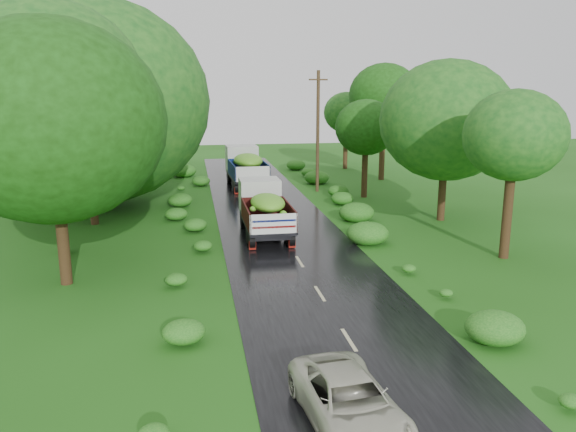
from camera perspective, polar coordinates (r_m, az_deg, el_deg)
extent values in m
plane|color=#1B4E10|center=(17.77, 6.21, -12.44)|extent=(120.00, 120.00, 0.00)
cube|color=black|center=(22.24, 2.67, -6.98)|extent=(6.50, 80.00, 0.02)
cube|color=#BFB78C|center=(14.44, 10.78, -18.99)|extent=(0.12, 1.60, 0.00)
cube|color=#BFB78C|center=(17.77, 6.21, -12.37)|extent=(0.12, 1.60, 0.00)
cube|color=#BFB78C|center=(21.33, 3.25, -7.86)|extent=(0.12, 1.60, 0.00)
cube|color=#BFB78C|center=(25.02, 1.19, -4.64)|extent=(0.12, 1.60, 0.00)
cube|color=#BFB78C|center=(28.79, -0.32, -2.26)|extent=(0.12, 1.60, 0.00)
cube|color=#BFB78C|center=(32.62, -1.47, -0.43)|extent=(0.12, 1.60, 0.00)
cube|color=#BFB78C|center=(36.49, -2.38, 1.02)|extent=(0.12, 1.60, 0.00)
cube|color=#BFB78C|center=(40.38, -3.12, 2.18)|extent=(0.12, 1.60, 0.00)
cube|color=#BFB78C|center=(44.29, -3.72, 3.15)|extent=(0.12, 1.60, 0.00)
cube|color=#BFB78C|center=(48.22, -4.23, 3.95)|extent=(0.12, 1.60, 0.00)
cube|color=#BFB78C|center=(52.15, -4.66, 4.63)|extent=(0.12, 1.60, 0.00)
cube|color=#BFB78C|center=(56.10, -5.04, 5.22)|extent=(0.12, 1.60, 0.00)
cube|color=black|center=(29.15, -2.34, -0.82)|extent=(1.72, 5.56, 0.28)
cylinder|color=black|center=(31.03, -4.58, -0.28)|extent=(0.28, 0.99, 0.99)
cylinder|color=black|center=(31.26, -1.09, -0.14)|extent=(0.28, 0.99, 0.99)
cylinder|color=black|center=(27.86, -3.94, -1.81)|extent=(0.28, 0.99, 0.99)
cylinder|color=black|center=(28.11, -0.06, -1.64)|extent=(0.28, 0.99, 0.99)
cylinder|color=black|center=(26.89, -3.71, -2.35)|extent=(0.28, 0.99, 0.99)
cylinder|color=black|center=(27.15, 0.30, -2.17)|extent=(0.28, 0.99, 0.99)
cube|color=#670F09|center=(26.63, -3.63, -2.99)|extent=(0.34, 0.04, 0.44)
cube|color=#670F09|center=(26.90, 0.43, -2.80)|extent=(0.34, 0.04, 0.44)
cube|color=silver|center=(31.06, -2.90, 2.07)|extent=(2.18, 1.88, 1.87)
cube|color=black|center=(28.10, -2.06, -0.89)|extent=(2.28, 4.24, 0.16)
cube|color=#3F0B0F|center=(27.85, -4.30, 0.11)|extent=(0.09, 4.24, 0.94)
cube|color=#3F0B0F|center=(28.14, 0.13, 0.28)|extent=(0.09, 4.24, 0.94)
cube|color=#3F0B0F|center=(29.99, -2.62, 1.07)|extent=(2.27, 0.09, 0.94)
cube|color=silver|center=(25.97, -1.44, -0.81)|extent=(2.27, 0.09, 0.94)
ellipsoid|color=#4B941B|center=(27.85, -2.08, 1.38)|extent=(1.91, 3.57, 0.99)
cube|color=black|center=(43.30, -4.27, 3.85)|extent=(2.17, 6.32, 0.31)
cylinder|color=black|center=(45.43, -6.01, 4.03)|extent=(0.36, 1.12, 1.11)
cylinder|color=black|center=(45.70, -3.32, 4.13)|extent=(0.36, 1.12, 1.11)
cylinder|color=black|center=(41.81, -5.46, 3.26)|extent=(0.36, 1.12, 1.11)
cylinder|color=black|center=(42.10, -2.54, 3.38)|extent=(0.36, 1.12, 1.11)
cylinder|color=black|center=(40.70, -5.27, 3.00)|extent=(0.36, 1.12, 1.11)
cylinder|color=black|center=(41.00, -2.28, 3.12)|extent=(0.36, 1.12, 1.11)
cube|color=#670F09|center=(40.37, -5.20, 2.56)|extent=(0.38, 0.06, 0.50)
cube|color=#670F09|center=(40.68, -2.18, 2.69)|extent=(0.38, 0.06, 0.50)
cube|color=silver|center=(45.58, -4.73, 5.83)|extent=(2.53, 2.20, 2.11)
cube|color=black|center=(42.12, -4.05, 3.93)|extent=(2.74, 4.87, 0.18)
cube|color=navy|center=(41.88, -5.74, 4.69)|extent=(0.28, 4.77, 1.05)
cube|color=navy|center=(42.22, -2.41, 4.81)|extent=(0.28, 4.77, 1.05)
cube|color=navy|center=(44.33, -4.50, 5.18)|extent=(2.55, 0.19, 1.05)
cube|color=silver|center=(39.74, -3.59, 4.28)|extent=(2.55, 0.19, 1.05)
ellipsoid|color=#4B941B|center=(41.94, -4.08, 5.65)|extent=(2.30, 4.09, 1.11)
imported|color=beige|center=(13.55, 6.24, -18.24)|extent=(2.34, 4.37, 1.17)
cylinder|color=#382616|center=(41.20, 3.04, 8.50)|extent=(0.30, 0.30, 8.73)
cube|color=#382616|center=(41.07, 3.11, 13.67)|extent=(1.48, 0.59, 0.11)
cylinder|color=black|center=(23.12, -22.28, 2.07)|extent=(0.45, 0.45, 7.22)
ellipsoid|color=#153D0B|center=(22.80, -22.87, 8.85)|extent=(4.11, 4.11, 3.70)
cylinder|color=black|center=(27.44, -22.52, 5.15)|extent=(0.49, 0.49, 8.65)
ellipsoid|color=#153D0B|center=(27.24, -23.13, 12.00)|extent=(4.10, 4.10, 3.69)
cylinder|color=black|center=(33.04, -19.42, 4.62)|extent=(0.43, 0.43, 6.40)
ellipsoid|color=#153D0B|center=(32.80, -19.74, 8.82)|extent=(3.73, 3.73, 3.36)
cylinder|color=black|center=(37.38, -18.61, 6.50)|extent=(0.46, 0.46, 7.60)
ellipsoid|color=#153D0B|center=(37.19, -18.94, 10.92)|extent=(5.29, 5.29, 4.76)
cylinder|color=black|center=(41.39, -16.37, 6.50)|extent=(0.44, 0.44, 6.55)
ellipsoid|color=#153D0B|center=(41.20, -16.59, 9.94)|extent=(3.19, 3.19, 2.87)
cylinder|color=black|center=(47.17, -18.39, 8.45)|extent=(0.49, 0.49, 8.75)
ellipsoid|color=#153D0B|center=(47.06, -18.68, 12.48)|extent=(4.12, 4.12, 3.71)
cylinder|color=black|center=(52.28, -14.93, 8.63)|extent=(0.47, 0.47, 7.96)
ellipsoid|color=#153D0B|center=(52.16, -15.13, 11.94)|extent=(4.12, 4.12, 3.71)
cylinder|color=black|center=(26.75, 21.58, 2.51)|extent=(0.43, 0.43, 6.31)
ellipsoid|color=#124A17|center=(26.45, 22.01, 7.62)|extent=(2.98, 2.98, 2.68)
cylinder|color=black|center=(33.36, 15.55, 5.08)|extent=(0.44, 0.44, 6.54)
ellipsoid|color=#124A17|center=(33.13, 15.82, 9.33)|extent=(3.88, 3.88, 3.49)
cylinder|color=black|center=(39.46, 7.83, 5.86)|extent=(0.41, 0.41, 5.53)
ellipsoid|color=#124A17|center=(39.26, 7.93, 8.91)|extent=(2.92, 2.92, 2.63)
cylinder|color=black|center=(47.17, 9.61, 8.36)|extent=(0.47, 0.47, 7.83)
ellipsoid|color=#124A17|center=(47.03, 9.75, 11.98)|extent=(3.39, 3.39, 3.05)
cylinder|color=black|center=(53.25, 5.88, 7.99)|extent=(0.42, 0.42, 5.96)
ellipsoid|color=#124A17|center=(53.10, 5.94, 10.42)|extent=(2.89, 2.89, 2.61)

